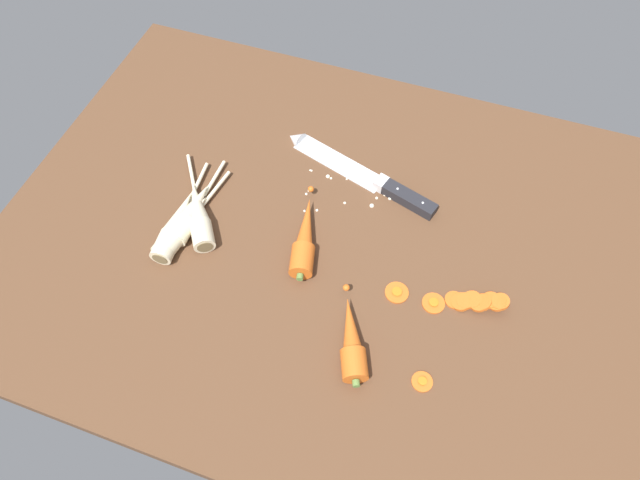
{
  "coord_description": "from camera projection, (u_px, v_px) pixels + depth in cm",
  "views": [
    {
      "loc": [
        17.54,
        -52.33,
        86.01
      ],
      "look_at": [
        0.0,
        -2.0,
        1.5
      ],
      "focal_mm": 30.88,
      "sensor_mm": 36.0,
      "label": 1
    }
  ],
  "objects": [
    {
      "name": "ground_plane",
      "position": [
        323.0,
        241.0,
        1.04
      ],
      "size": [
        120.0,
        90.0,
        4.0
      ],
      "primitive_type": "cube",
      "color": "brown"
    },
    {
      "name": "chefs_knife",
      "position": [
        356.0,
        171.0,
        1.1
      ],
      "size": [
        34.14,
        13.53,
        4.18
      ],
      "color": "silver",
      "rests_on": "ground_plane"
    },
    {
      "name": "whole_carrot",
      "position": [
        305.0,
        238.0,
        0.99
      ],
      "size": [
        7.9,
        19.88,
        4.2
      ],
      "color": "#D6601E",
      "rests_on": "ground_plane"
    },
    {
      "name": "whole_carrot_second",
      "position": [
        352.0,
        341.0,
        0.89
      ],
      "size": [
        9.24,
        16.67,
        4.2
      ],
      "color": "#D6601E",
      "rests_on": "ground_plane"
    },
    {
      "name": "parsnip_front",
      "position": [
        199.0,
        214.0,
        1.02
      ],
      "size": [
        14.98,
        20.39,
        4.0
      ],
      "color": "beige",
      "rests_on": "ground_plane"
    },
    {
      "name": "parsnip_mid_left",
      "position": [
        176.0,
        225.0,
        1.01
      ],
      "size": [
        5.22,
        23.51,
        4.0
      ],
      "color": "beige",
      "rests_on": "ground_plane"
    },
    {
      "name": "parsnip_mid_right",
      "position": [
        184.0,
        225.0,
        1.01
      ],
      "size": [
        6.06,
        22.34,
        4.0
      ],
      "color": "beige",
      "rests_on": "ground_plane"
    },
    {
      "name": "parsnip_back",
      "position": [
        192.0,
        212.0,
        1.03
      ],
      "size": [
        4.08,
        20.61,
        4.0
      ],
      "color": "beige",
      "rests_on": "ground_plane"
    },
    {
      "name": "carrot_slice_stack",
      "position": [
        477.0,
        301.0,
        0.94
      ],
      "size": [
        10.46,
        4.56,
        3.49
      ],
      "color": "#D6601E",
      "rests_on": "ground_plane"
    },
    {
      "name": "carrot_slice_stray_near",
      "position": [
        397.0,
        292.0,
        0.96
      ],
      "size": [
        4.16,
        4.16,
        0.7
      ],
      "color": "#D6601E",
      "rests_on": "ground_plane"
    },
    {
      "name": "carrot_slice_stray_mid",
      "position": [
        422.0,
        381.0,
        0.87
      ],
      "size": [
        3.41,
        3.41,
        0.7
      ],
      "color": "#D6601E",
      "rests_on": "ground_plane"
    },
    {
      "name": "carrot_slice_stray_far",
      "position": [
        434.0,
        303.0,
        0.94
      ],
      "size": [
        3.98,
        3.98,
        0.7
      ],
      "color": "#D6601E",
      "rests_on": "ground_plane"
    },
    {
      "name": "mince_crumbs",
      "position": [
        358.0,
        192.0,
        1.07
      ],
      "size": [
        18.05,
        11.38,
        0.89
      ],
      "color": "silver",
      "rests_on": "ground_plane"
    }
  ]
}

